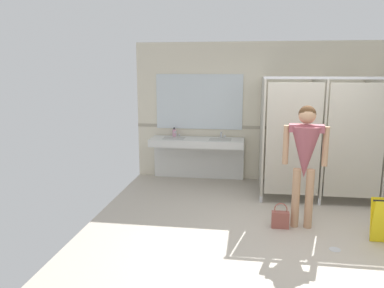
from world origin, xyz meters
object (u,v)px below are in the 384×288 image
object	(u,v)px
person_standing	(305,151)
soap_dispenser	(174,133)
wet_floor_sign	(383,220)
handbag	(280,219)

from	to	relation	value
person_standing	soap_dispenser	bearing A→B (deg)	135.98
person_standing	wet_floor_sign	world-z (taller)	person_standing
person_standing	wet_floor_sign	xyz separation A→B (m)	(0.95, -0.34, -0.79)
handbag	soap_dispenser	xyz separation A→B (m)	(-1.93, 2.23, 0.80)
handbag	soap_dispenser	world-z (taller)	soap_dispenser
soap_dispenser	person_standing	bearing A→B (deg)	-44.02
handbag	wet_floor_sign	size ratio (longest dim) A/B	0.64
handbag	wet_floor_sign	xyz separation A→B (m)	(1.25, -0.27, 0.17)
soap_dispenser	wet_floor_sign	world-z (taller)	soap_dispenser
soap_dispenser	wet_floor_sign	bearing A→B (deg)	-38.13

